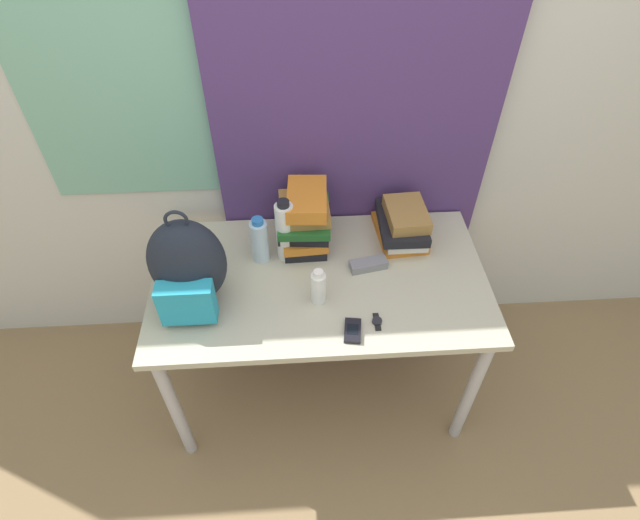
# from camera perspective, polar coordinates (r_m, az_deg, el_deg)

# --- Properties ---
(ground_plane) EXTENTS (12.00, 12.00, 0.00)m
(ground_plane) POSITION_cam_1_polar(r_m,az_deg,el_deg) (2.42, 0.59, -21.05)
(ground_plane) COLOR #8C704C
(wall_back) EXTENTS (6.00, 0.06, 2.50)m
(wall_back) POSITION_cam_1_polar(r_m,az_deg,el_deg) (2.03, -0.99, 17.00)
(wall_back) COLOR beige
(wall_back) RESTS_ON ground_plane
(curtain_blue) EXTENTS (1.12, 0.04, 2.50)m
(curtain_blue) POSITION_cam_1_polar(r_m,az_deg,el_deg) (2.00, 4.18, 16.35)
(curtain_blue) COLOR #4C336B
(curtain_blue) RESTS_ON ground_plane
(desk) EXTENTS (1.32, 0.74, 0.76)m
(desk) POSITION_cam_1_polar(r_m,az_deg,el_deg) (2.04, 0.00, -3.78)
(desk) COLOR #B7B299
(desk) RESTS_ON ground_plane
(backpack) EXTENTS (0.28, 0.26, 0.42)m
(backpack) POSITION_cam_1_polar(r_m,az_deg,el_deg) (1.83, -14.92, -0.69)
(backpack) COLOR #1E232D
(backpack) RESTS_ON desk
(book_stack_left) EXTENTS (0.22, 0.28, 0.26)m
(book_stack_left) POSITION_cam_1_polar(r_m,az_deg,el_deg) (2.04, -1.76, 4.69)
(book_stack_left) COLOR black
(book_stack_left) RESTS_ON desk
(book_stack_center) EXTENTS (0.21, 0.30, 0.16)m
(book_stack_center) POSITION_cam_1_polar(r_m,az_deg,el_deg) (2.12, 9.42, 4.08)
(book_stack_center) COLOR orange
(book_stack_center) RESTS_ON desk
(water_bottle) EXTENTS (0.07, 0.07, 0.21)m
(water_bottle) POSITION_cam_1_polar(r_m,az_deg,el_deg) (1.99, -6.91, 2.23)
(water_bottle) COLOR silver
(water_bottle) RESTS_ON desk
(sports_bottle) EXTENTS (0.07, 0.07, 0.29)m
(sports_bottle) POSITION_cam_1_polar(r_m,az_deg,el_deg) (1.97, -4.03, 3.33)
(sports_bottle) COLOR white
(sports_bottle) RESTS_ON desk
(sunscreen_bottle) EXTENTS (0.06, 0.06, 0.16)m
(sunscreen_bottle) POSITION_cam_1_polar(r_m,az_deg,el_deg) (1.84, -0.18, -3.12)
(sunscreen_bottle) COLOR white
(sunscreen_bottle) RESTS_ON desk
(cell_phone) EXTENTS (0.07, 0.11, 0.02)m
(cell_phone) POSITION_cam_1_polar(r_m,az_deg,el_deg) (1.80, 3.75, -8.06)
(cell_phone) COLOR black
(cell_phone) RESTS_ON desk
(sunglasses_case) EXTENTS (0.16, 0.08, 0.04)m
(sunglasses_case) POSITION_cam_1_polar(r_m,az_deg,el_deg) (2.01, 5.55, -0.51)
(sunglasses_case) COLOR gray
(sunglasses_case) RESTS_ON desk
(wristwatch) EXTENTS (0.04, 0.08, 0.01)m
(wristwatch) POSITION_cam_1_polar(r_m,az_deg,el_deg) (1.84, 6.53, -6.98)
(wristwatch) COLOR black
(wristwatch) RESTS_ON desk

